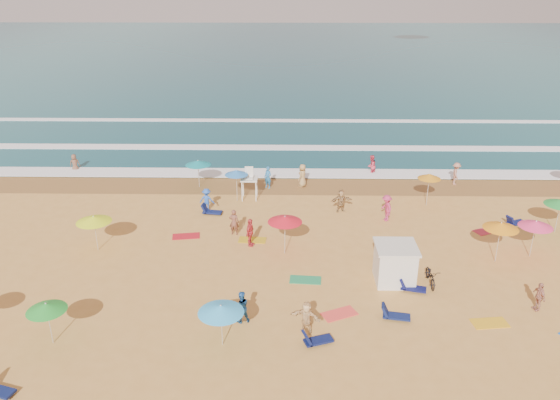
{
  "coord_description": "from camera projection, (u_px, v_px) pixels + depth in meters",
  "views": [
    {
      "loc": [
        2.22,
        -27.17,
        15.52
      ],
      "look_at": [
        1.65,
        6.0,
        1.5
      ],
      "focal_mm": 35.0,
      "sensor_mm": 36.0,
      "label": 1
    }
  ],
  "objects": [
    {
      "name": "ground",
      "position": [
        249.0,
        265.0,
        31.1
      ],
      "size": [
        220.0,
        220.0,
        0.0
      ],
      "primitive_type": "plane",
      "color": "gold",
      "rests_on": "ground"
    },
    {
      "name": "ocean",
      "position": [
        279.0,
        54.0,
        108.46
      ],
      "size": [
        220.0,
        140.0,
        0.18
      ],
      "primitive_type": "cube",
      "color": "#0C4756",
      "rests_on": "ground"
    },
    {
      "name": "wet_sand",
      "position": [
        260.0,
        185.0,
        42.61
      ],
      "size": [
        220.0,
        220.0,
        0.0
      ],
      "primitive_type": "plane",
      "color": "olive",
      "rests_on": "ground"
    },
    {
      "name": "surf_foam",
      "position": [
        265.0,
        150.0,
        50.7
      ],
      "size": [
        200.0,
        18.7,
        0.05
      ],
      "color": "white",
      "rests_on": "ground"
    },
    {
      "name": "cabana",
      "position": [
        395.0,
        265.0,
        29.13
      ],
      "size": [
        2.0,
        2.0,
        2.0
      ],
      "primitive_type": "cube",
      "color": "silver",
      "rests_on": "ground"
    },
    {
      "name": "cabana_roof",
      "position": [
        396.0,
        247.0,
        28.72
      ],
      "size": [
        2.2,
        2.2,
        0.12
      ],
      "primitive_type": "cube",
      "color": "silver",
      "rests_on": "cabana"
    },
    {
      "name": "bicycle",
      "position": [
        431.0,
        276.0,
        29.02
      ],
      "size": [
        0.69,
        1.92,
        1.01
      ],
      "primitive_type": "imported",
      "rotation": [
        0.0,
        0.0,
        -0.01
      ],
      "color": "black",
      "rests_on": "ground"
    },
    {
      "name": "lifeguard_stand",
      "position": [
        249.0,
        185.0,
        39.71
      ],
      "size": [
        1.2,
        1.2,
        2.1
      ],
      "primitive_type": null,
      "color": "white",
      "rests_on": "ground"
    },
    {
      "name": "beach_umbrellas",
      "position": [
        245.0,
        228.0,
        30.73
      ],
      "size": [
        57.33,
        28.39,
        0.77
      ],
      "color": "blue",
      "rests_on": "ground"
    },
    {
      "name": "loungers",
      "position": [
        369.0,
        295.0,
        27.89
      ],
      "size": [
        43.31,
        21.67,
        0.34
      ],
      "color": "#0E1848",
      "rests_on": "ground"
    },
    {
      "name": "towels",
      "position": [
        272.0,
        300.0,
        27.73
      ],
      "size": [
        35.35,
        19.93,
        0.03
      ],
      "color": "red",
      "rests_on": "ground"
    },
    {
      "name": "beachgoers",
      "position": [
        261.0,
        214.0,
        35.53
      ],
      "size": [
        40.09,
        23.34,
        2.06
      ],
      "color": "#D1343A",
      "rests_on": "ground"
    }
  ]
}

